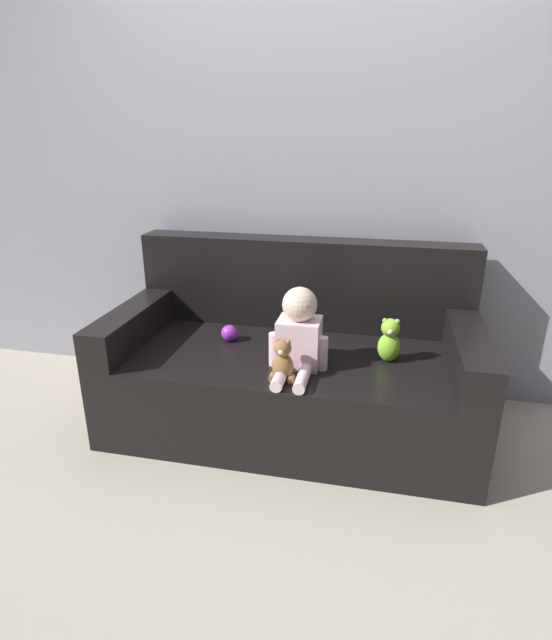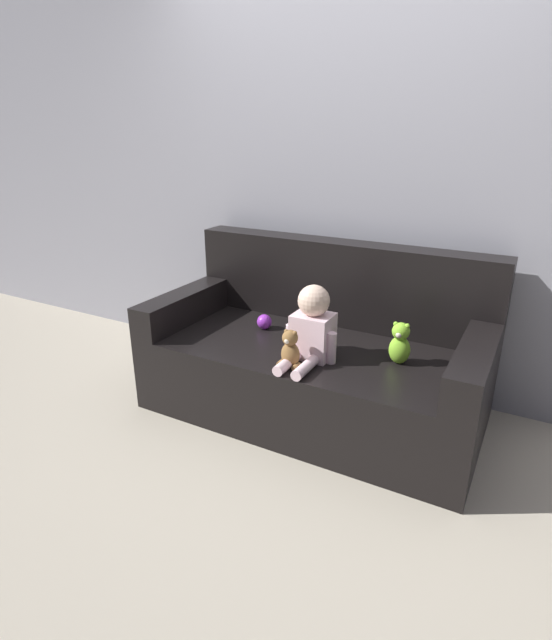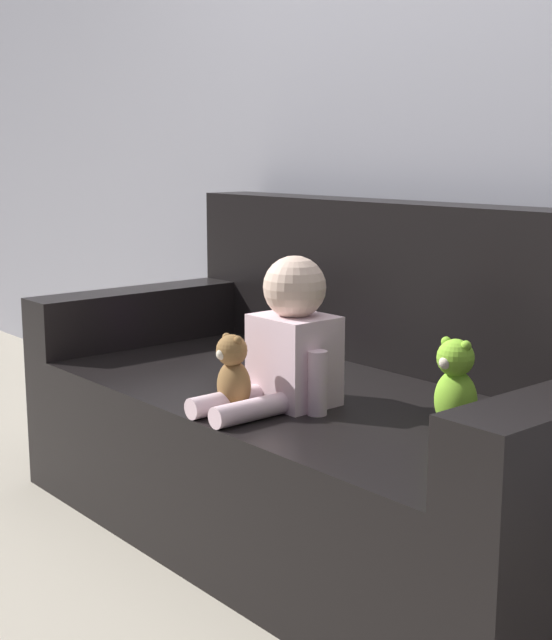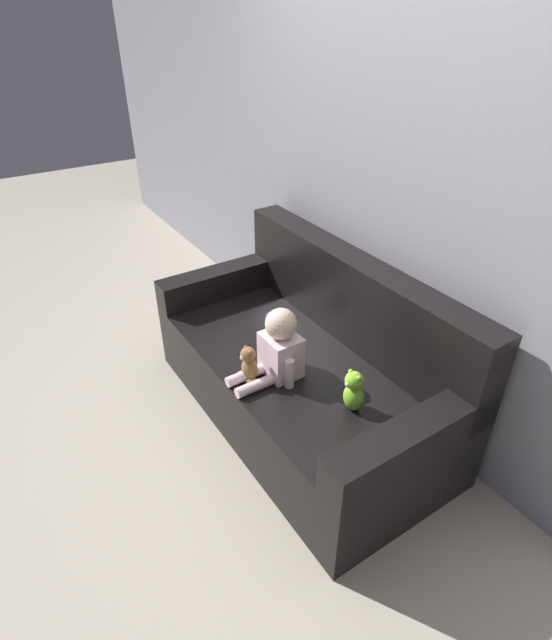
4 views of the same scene
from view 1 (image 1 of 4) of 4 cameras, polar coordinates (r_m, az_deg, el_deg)
The scene contains 7 objects.
ground_plane at distance 2.76m, azimuth 1.68°, elevation -11.67°, with size 12.00×12.00×0.00m, color #B7AD99.
wall_back at distance 2.87m, azimuth 4.08°, elevation 17.16°, with size 8.00×0.05×2.60m.
couch at distance 2.66m, azimuth 2.00°, elevation -5.20°, with size 1.84×0.91×0.93m.
person_baby at distance 2.31m, azimuth 2.59°, elevation -1.68°, with size 0.28×0.38×0.39m.
teddy_bear_brown at distance 2.22m, azimuth 0.76°, elevation -4.70°, with size 0.12×0.09×0.20m.
plush_toy_side at distance 2.45m, azimuth 12.84°, elevation -2.28°, with size 0.11×0.10×0.22m.
toy_ball at distance 2.66m, azimuth -5.34°, elevation -1.49°, with size 0.09×0.09×0.09m.
Camera 1 is at (0.42, -2.29, 1.48)m, focal length 28.00 mm.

